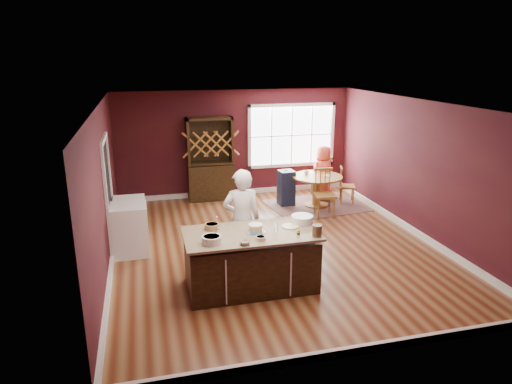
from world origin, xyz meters
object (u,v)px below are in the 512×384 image
baker (242,220)px  high_chair (286,187)px  dryer (130,220)px  chair_east (347,185)px  chair_south (325,193)px  kitchen_island (251,261)px  layer_cake (256,228)px  washer (130,230)px  dining_table (317,185)px  hutch (210,159)px  chair_north (321,176)px  toddler (283,172)px  seated_woman (323,172)px

baker → high_chair: 3.61m
high_chair → dryer: bearing=-162.2°
chair_east → chair_south: chair_south is taller
kitchen_island → baker: size_ratio=1.17×
layer_cake → washer: 2.66m
kitchen_island → dryer: kitchen_island is taller
washer → high_chair: bearing=29.2°
chair_south → kitchen_island: bearing=-123.9°
dining_table → washer: 4.68m
kitchen_island → layer_cake: layer_cake is taller
high_chair → hutch: size_ratio=0.43×
chair_east → washer: washer is taller
kitchen_island → dining_table: size_ratio=1.70×
chair_north → hutch: 2.87m
hutch → washer: 3.57m
toddler → dryer: 3.90m
dryer → washer: bearing=-90.0°
chair_south → dryer: chair_south is taller
washer → kitchen_island: bearing=-43.9°
layer_cake → toddler: layer_cake is taller
baker → layer_cake: baker is taller
dryer → toddler: bearing=22.6°
chair_north → toddler: (-1.15, -0.39, 0.27)m
baker → high_chair: bearing=-114.8°
kitchen_island → hutch: bearing=88.9°
chair_east → seated_woman: size_ratio=0.66×
layer_cake → chair_north: bearing=56.8°
dining_table → layer_cake: (-2.41, -3.55, 0.45)m
high_chair → hutch: 2.02m
chair_south → chair_north: size_ratio=1.03×
chair_south → seated_woman: bearing=76.4°
dryer → layer_cake: bearing=-51.5°
toddler → washer: bearing=-149.3°
hutch → dryer: bearing=-130.1°
hutch → dryer: hutch is taller
baker → washer: (-1.86, 1.07, -0.41)m
chair_east → washer: size_ratio=0.97×
washer → toddler: bearing=30.7°
seated_woman → high_chair: seated_woman is taller
seated_woman → dining_table: bearing=35.8°
chair_south → chair_north: 1.57m
chair_north → hutch: hutch is taller
chair_south → high_chair: bearing=126.4°
kitchen_island → washer: bearing=136.1°
hutch → dryer: size_ratio=2.40×
baker → high_chair: size_ratio=1.96×
kitchen_island → chair_north: size_ratio=1.91×
dining_table → high_chair: high_chair is taller
layer_cake → hutch: (0.02, 4.71, 0.06)m
baker → hutch: bearing=-86.0°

